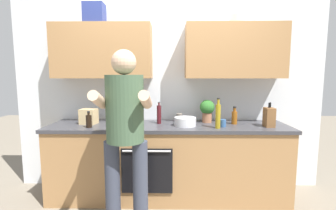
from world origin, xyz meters
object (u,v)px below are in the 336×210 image
(bottle_oil, at_px, (218,116))
(mixing_bowl, at_px, (185,122))
(cup_stoneware, at_px, (179,118))
(cup_coffee, at_px, (119,123))
(bottle_juice, at_px, (122,114))
(knife_block, at_px, (269,117))
(bottle_soy, at_px, (89,121))
(bottle_wine, at_px, (159,114))
(grocery_bag_bread, at_px, (89,116))
(potted_herb, at_px, (207,109))
(person_standing, at_px, (125,128))
(bottle_syrup, at_px, (234,117))
(cup_tea, at_px, (223,123))

(bottle_oil, height_order, mixing_bowl, bottle_oil)
(bottle_oil, bearing_deg, cup_stoneware, 140.11)
(bottle_oil, relative_size, cup_coffee, 4.11)
(bottle_juice, height_order, knife_block, bottle_juice)
(bottle_juice, bearing_deg, cup_stoneware, 9.66)
(bottle_soy, height_order, cup_coffee, bottle_soy)
(bottle_wine, height_order, grocery_bag_bread, bottle_wine)
(bottle_soy, distance_m, potted_herb, 1.42)
(person_standing, distance_m, bottle_juice, 0.78)
(bottle_syrup, height_order, bottle_oil, bottle_oil)
(cup_stoneware, xyz_separation_m, mixing_bowl, (0.06, -0.22, -0.00))
(bottle_wine, distance_m, potted_herb, 0.60)
(person_standing, distance_m, cup_tea, 1.18)
(mixing_bowl, bearing_deg, cup_stoneware, 105.38)
(mixing_bowl, bearing_deg, bottle_oil, -19.63)
(cup_tea, relative_size, mixing_bowl, 0.33)
(mixing_bowl, xyz_separation_m, grocery_bag_bread, (-1.16, 0.10, 0.04))
(knife_block, bearing_deg, potted_herb, 159.73)
(cup_stoneware, distance_m, potted_herb, 0.36)
(person_standing, xyz_separation_m, cup_coffee, (-0.18, 0.58, -0.07))
(bottle_juice, relative_size, cup_coffee, 3.82)
(bottle_oil, bearing_deg, knife_block, 8.77)
(bottle_syrup, height_order, grocery_bag_bread, bottle_syrup)
(bottle_oil, height_order, knife_block, bottle_oil)
(bottle_soy, relative_size, knife_block, 0.67)
(person_standing, bearing_deg, knife_block, 22.00)
(grocery_bag_bread, bearing_deg, cup_stoneware, 6.53)
(mixing_bowl, bearing_deg, person_standing, -131.45)
(knife_block, bearing_deg, bottle_syrup, 158.27)
(cup_coffee, relative_size, grocery_bag_bread, 0.44)
(bottle_wine, height_order, cup_coffee, bottle_wine)
(bottle_juice, height_order, grocery_bag_bread, bottle_juice)
(bottle_syrup, distance_m, bottle_oil, 0.34)
(bottle_soy, distance_m, cup_coffee, 0.34)
(bottle_oil, height_order, cup_stoneware, bottle_oil)
(bottle_juice, bearing_deg, mixing_bowl, -7.68)
(bottle_soy, relative_size, bottle_oil, 0.55)
(bottle_wine, distance_m, mixing_bowl, 0.34)
(bottle_oil, relative_size, potted_herb, 1.20)
(person_standing, height_order, mixing_bowl, person_standing)
(bottle_soy, height_order, bottle_wine, bottle_wine)
(knife_block, xyz_separation_m, grocery_bag_bread, (-2.12, 0.13, -0.02))
(potted_herb, bearing_deg, knife_block, -20.27)
(bottle_oil, bearing_deg, grocery_bag_bread, 171.68)
(cup_tea, xyz_separation_m, potted_herb, (-0.14, 0.26, 0.12))
(cup_tea, bearing_deg, potted_herb, 118.62)
(bottle_soy, relative_size, mixing_bowl, 0.74)
(bottle_juice, bearing_deg, bottle_soy, -147.24)
(bottle_syrup, distance_m, bottle_wine, 0.91)
(cup_coffee, bearing_deg, potted_herb, 15.44)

